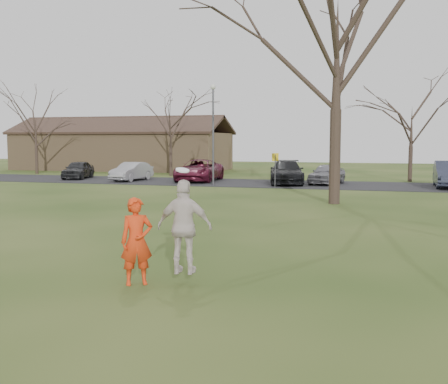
{
  "coord_description": "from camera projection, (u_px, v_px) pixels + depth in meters",
  "views": [
    {
      "loc": [
        3.84,
        -9.4,
        2.85
      ],
      "look_at": [
        0.0,
        4.0,
        1.5
      ],
      "focal_mm": 43.05,
      "sensor_mm": 36.0,
      "label": 1
    }
  ],
  "objects": [
    {
      "name": "parking_strip",
      "position": [
        314.0,
        185.0,
        34.24
      ],
      "size": [
        62.0,
        6.5,
        0.04
      ],
      "primitive_type": "cube",
      "color": "black",
      "rests_on": "ground"
    },
    {
      "name": "car_1",
      "position": [
        132.0,
        171.0,
        37.29
      ],
      "size": [
        1.74,
        3.99,
        1.28
      ],
      "primitive_type": "imported",
      "rotation": [
        0.0,
        0.0,
        -0.1
      ],
      "color": "#98979C",
      "rests_on": "parking_strip"
    },
    {
      "name": "car_0",
      "position": [
        78.0,
        170.0,
        39.29
      ],
      "size": [
        2.36,
        4.08,
        1.31
      ],
      "primitive_type": "imported",
      "rotation": [
        0.0,
        0.0,
        0.22
      ],
      "color": "#262729",
      "rests_on": "parking_strip"
    },
    {
      "name": "building",
      "position": [
        122.0,
        150.0,
        51.98
      ],
      "size": [
        20.6,
        8.5,
        5.14
      ],
      "color": "#8C6D4C",
      "rests_on": "ground"
    },
    {
      "name": "big_tree",
      "position": [
        337.0,
        45.0,
        23.45
      ],
      "size": [
        9.0,
        9.0,
        14.0
      ],
      "primitive_type": null,
      "color": "#352821",
      "rests_on": "ground"
    },
    {
      "name": "player_defender",
      "position": [
        137.0,
        241.0,
        10.57
      ],
      "size": [
        0.75,
        0.69,
        1.73
      ],
      "primitive_type": "imported",
      "rotation": [
        0.0,
        0.0,
        0.56
      ],
      "color": "red",
      "rests_on": "ground"
    },
    {
      "name": "sign_yellow",
      "position": [
        275.0,
        164.0,
        31.78
      ],
      "size": [
        0.35,
        0.35,
        2.08
      ],
      "color": "#47474C",
      "rests_on": "ground"
    },
    {
      "name": "car_4",
      "position": [
        327.0,
        174.0,
        34.36
      ],
      "size": [
        2.4,
        4.15,
        1.33
      ],
      "primitive_type": "imported",
      "rotation": [
        0.0,
        0.0,
        -0.23
      ],
      "color": "slate",
      "rests_on": "parking_strip"
    },
    {
      "name": "small_tree_row",
      "position": [
        387.0,
        125.0,
        37.51
      ],
      "size": [
        55.0,
        5.9,
        8.5
      ],
      "color": "#352821",
      "rests_on": "ground"
    },
    {
      "name": "car_2",
      "position": [
        199.0,
        170.0,
        36.85
      ],
      "size": [
        2.67,
        5.42,
        1.48
      ],
      "primitive_type": "imported",
      "rotation": [
        0.0,
        0.0,
        0.04
      ],
      "color": "#5B152A",
      "rests_on": "parking_strip"
    },
    {
      "name": "ground",
      "position": [
        167.0,
        289.0,
        10.32
      ],
      "size": [
        120.0,
        120.0,
        0.0
      ],
      "primitive_type": "plane",
      "color": "#1E380F",
      "rests_on": "ground"
    },
    {
      "name": "catching_play",
      "position": [
        185.0,
        227.0,
        10.51
      ],
      "size": [
        1.13,
        0.55,
        2.11
      ],
      "color": "beige",
      "rests_on": "ground"
    },
    {
      "name": "car_3",
      "position": [
        287.0,
        172.0,
        34.67
      ],
      "size": [
        3.04,
        5.45,
        1.49
      ],
      "primitive_type": "imported",
      "rotation": [
        0.0,
        0.0,
        0.19
      ],
      "color": "black",
      "rests_on": "parking_strip"
    },
    {
      "name": "lamp_post",
      "position": [
        213.0,
        122.0,
        33.11
      ],
      "size": [
        0.34,
        0.34,
        6.27
      ],
      "color": "#47474C",
      "rests_on": "ground"
    }
  ]
}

